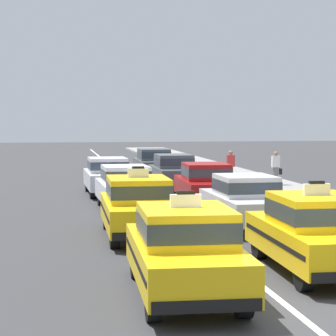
{
  "coord_description": "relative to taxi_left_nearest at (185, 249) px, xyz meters",
  "views": [
    {
      "loc": [
        -4.04,
        -11.03,
        3.29
      ],
      "look_at": [
        0.49,
        15.55,
        1.3
      ],
      "focal_mm": 74.0,
      "sensor_mm": 36.0,
      "label": 1
    }
  ],
  "objects": [
    {
      "name": "sedan_right_third",
      "position": [
        3.28,
        12.74,
        -0.03
      ],
      "size": [
        1.94,
        4.37,
        1.58
      ],
      "color": "black",
      "rests_on": "ground"
    },
    {
      "name": "pedestrian_trailing",
      "position": [
        7.94,
        18.5,
        0.04
      ],
      "size": [
        0.47,
        0.24,
        1.55
      ],
      "color": "slate",
      "rests_on": "sidewalk_curb"
    },
    {
      "name": "taxi_left_second",
      "position": [
        -0.06,
        6.33,
        0.0
      ],
      "size": [
        1.91,
        4.6,
        1.96
      ],
      "color": "black",
      "rests_on": "ground"
    },
    {
      "name": "sedan_right_fourth",
      "position": [
        3.18,
        18.96,
        -0.03
      ],
      "size": [
        1.77,
        4.3,
        1.58
      ],
      "color": "black",
      "rests_on": "ground"
    },
    {
      "name": "sedan_right_second",
      "position": [
        3.27,
        7.4,
        -0.03
      ],
      "size": [
        1.83,
        4.33,
        1.58
      ],
      "color": "black",
      "rests_on": "ground"
    },
    {
      "name": "lane_stripe_left_right",
      "position": [
        1.64,
        18.78,
        -0.87
      ],
      "size": [
        0.14,
        80.0,
        0.01
      ],
      "primitive_type": "cube",
      "color": "silver",
      "rests_on": "ground"
    },
    {
      "name": "sedan_left_third",
      "position": [
        0.2,
        11.98,
        -0.03
      ],
      "size": [
        1.86,
        4.34,
        1.58
      ],
      "color": "black",
      "rests_on": "ground"
    },
    {
      "name": "taxi_left_nearest",
      "position": [
        0.0,
        0.0,
        0.0
      ],
      "size": [
        1.97,
        4.62,
        1.96
      ],
      "color": "black",
      "rests_on": "ground"
    },
    {
      "name": "sidewalk_curb",
      "position": [
        7.24,
        13.78,
        -0.8
      ],
      "size": [
        4.0,
        90.0,
        0.15
      ],
      "primitive_type": "cube",
      "color": "gray",
      "rests_on": "ground"
    },
    {
      "name": "taxi_right_nearest",
      "position": [
        3.07,
        1.47,
        0.0
      ],
      "size": [
        1.92,
        4.6,
        1.96
      ],
      "color": "black",
      "rests_on": "ground"
    },
    {
      "name": "pedestrian_near_crosswalk",
      "position": [
        5.99,
        19.33,
        0.06
      ],
      "size": [
        0.36,
        0.24,
        1.56
      ],
      "color": "#473828",
      "rests_on": "sidewalk_curb"
    },
    {
      "name": "sedan_left_fourth",
      "position": [
        -0.02,
        16.92,
        -0.03
      ],
      "size": [
        1.82,
        4.33,
        1.58
      ],
      "color": "black",
      "rests_on": "ground"
    },
    {
      "name": "sedan_right_fifth",
      "position": [
        3.11,
        24.71,
        -0.03
      ],
      "size": [
        1.77,
        4.3,
        1.58
      ],
      "color": "black",
      "rests_on": "ground"
    },
    {
      "name": "ground_plane",
      "position": [
        1.64,
        -1.22,
        -0.88
      ],
      "size": [
        160.0,
        160.0,
        0.0
      ],
      "primitive_type": "plane",
      "color": "#353538"
    }
  ]
}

